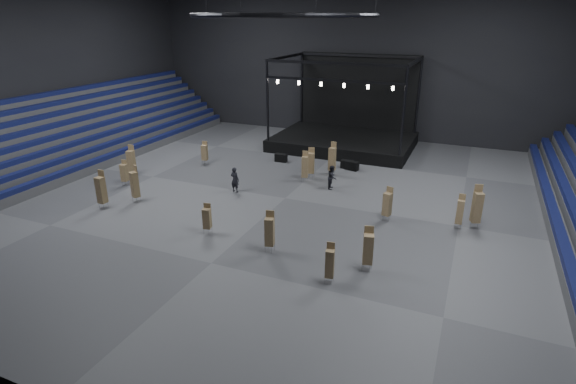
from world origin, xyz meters
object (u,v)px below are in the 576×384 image
at_px(flight_case_left, 281,158).
at_px(chair_stack_12, 270,231).
at_px(flight_case_mid, 347,164).
at_px(flight_case_right, 352,166).
at_px(chair_stack_4, 368,248).
at_px(chair_stack_2, 101,189).
at_px(chair_stack_7, 332,158).
at_px(stage, 346,132).
at_px(chair_stack_13, 477,207).
at_px(chair_stack_5, 330,263).
at_px(chair_stack_0, 205,152).
at_px(chair_stack_14, 305,166).
at_px(crew_member, 332,177).
at_px(chair_stack_11, 124,172).
at_px(chair_stack_8, 135,184).
at_px(chair_stack_3, 207,218).
at_px(chair_stack_10, 131,161).
at_px(chair_stack_6, 311,162).
at_px(chair_stack_9, 460,211).
at_px(chair_stack_1, 387,203).
at_px(man_center, 235,180).

relative_size(flight_case_left, chair_stack_12, 0.44).
bearing_deg(flight_case_mid, flight_case_right, -28.52).
bearing_deg(chair_stack_4, chair_stack_2, 161.40).
xyz_separation_m(chair_stack_2, chair_stack_7, (12.90, 13.45, 0.03)).
bearing_deg(stage, chair_stack_13, -50.18).
distance_m(flight_case_mid, chair_stack_5, 19.17).
xyz_separation_m(flight_case_right, chair_stack_0, (-13.09, -3.76, 0.77)).
relative_size(stage, chair_stack_2, 4.90).
bearing_deg(flight_case_left, chair_stack_7, -17.35).
bearing_deg(chair_stack_7, chair_stack_14, -113.96).
relative_size(chair_stack_5, crew_member, 1.19).
distance_m(chair_stack_2, chair_stack_4, 19.55).
height_order(flight_case_mid, chair_stack_2, chair_stack_2).
bearing_deg(chair_stack_11, chair_stack_14, 16.07).
bearing_deg(chair_stack_5, flight_case_left, 110.13).
bearing_deg(flight_case_mid, chair_stack_0, -162.09).
relative_size(chair_stack_8, chair_stack_13, 0.95).
height_order(chair_stack_7, chair_stack_12, chair_stack_7).
relative_size(flight_case_left, chair_stack_2, 0.40).
bearing_deg(crew_member, chair_stack_3, 151.07).
relative_size(flight_case_mid, chair_stack_8, 0.39).
bearing_deg(chair_stack_10, chair_stack_6, 11.49).
relative_size(chair_stack_0, chair_stack_9, 0.92).
height_order(chair_stack_5, chair_stack_12, chair_stack_12).
distance_m(chair_stack_0, chair_stack_1, 19.05).
bearing_deg(chair_stack_7, chair_stack_10, -147.54).
relative_size(flight_case_right, chair_stack_12, 0.47).
distance_m(chair_stack_10, man_center, 9.86).
xyz_separation_m(chair_stack_8, man_center, (5.77, 4.68, -0.42)).
distance_m(flight_case_left, flight_case_right, 6.89).
bearing_deg(chair_stack_13, crew_member, 142.16).
xyz_separation_m(stage, chair_stack_10, (-14.00, -16.93, 0.00)).
bearing_deg(chair_stack_4, man_center, 132.93).
relative_size(flight_case_left, chair_stack_8, 0.40).
xyz_separation_m(chair_stack_11, man_center, (8.98, 2.26, -0.12)).
xyz_separation_m(chair_stack_3, chair_stack_7, (3.78, 13.96, 0.40)).
bearing_deg(chair_stack_7, chair_stack_1, -42.65).
relative_size(stage, chair_stack_4, 5.44).
height_order(flight_case_left, chair_stack_0, chair_stack_0).
relative_size(stage, chair_stack_7, 4.75).
bearing_deg(chair_stack_1, stage, 131.50).
height_order(chair_stack_6, chair_stack_8, chair_stack_8).
bearing_deg(chair_stack_12, stage, 82.21).
xyz_separation_m(flight_case_left, chair_stack_3, (1.85, -15.71, 0.71)).
distance_m(chair_stack_6, chair_stack_13, 14.16).
bearing_deg(flight_case_left, flight_case_mid, 4.87).
height_order(flight_case_mid, chair_stack_11, chair_stack_11).
relative_size(chair_stack_5, chair_stack_13, 0.77).
distance_m(stage, flight_case_mid, 7.80).
height_order(chair_stack_0, chair_stack_4, chair_stack_4).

